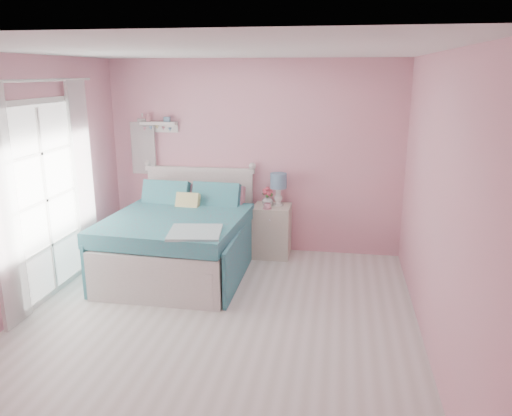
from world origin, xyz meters
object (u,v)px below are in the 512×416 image
(teacup, at_px, (267,206))
(nightstand, at_px, (272,231))
(vase, at_px, (267,200))
(table_lamp, at_px, (278,183))
(bed, at_px, (180,241))

(teacup, bearing_deg, nightstand, 74.74)
(vase, bearing_deg, nightstand, -10.16)
(table_lamp, bearing_deg, bed, -144.94)
(table_lamp, distance_m, teacup, 0.36)
(bed, distance_m, vase, 1.29)
(bed, distance_m, nightstand, 1.28)
(bed, relative_size, nightstand, 2.90)
(nightstand, height_order, table_lamp, table_lamp)
(bed, height_order, nightstand, bed)
(nightstand, bearing_deg, bed, -144.72)
(teacup, bearing_deg, table_lamp, 60.40)
(bed, bearing_deg, teacup, 33.09)
(vase, bearing_deg, table_lamp, 13.24)
(table_lamp, distance_m, vase, 0.27)
(nightstand, distance_m, teacup, 0.42)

